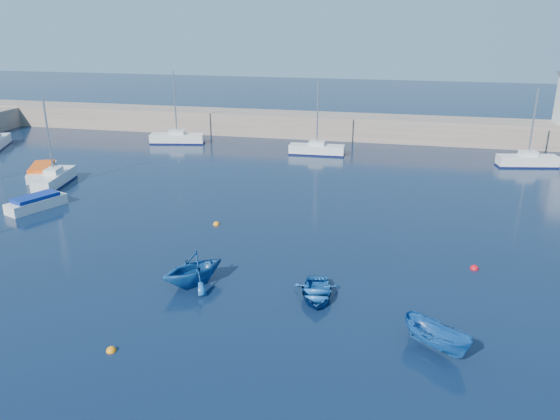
% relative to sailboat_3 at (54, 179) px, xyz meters
% --- Properties ---
extents(ground, '(220.00, 220.00, 0.00)m').
position_rel_sailboat_3_xyz_m(ground, '(18.95, -21.37, -0.60)').
color(ground, '#0C1B35').
rests_on(ground, ground).
extents(back_wall, '(96.00, 4.50, 2.60)m').
position_rel_sailboat_3_xyz_m(back_wall, '(18.95, 24.63, 0.70)').
color(back_wall, gray).
rests_on(back_wall, ground).
extents(sailboat_3, '(2.47, 5.63, 7.33)m').
position_rel_sailboat_3_xyz_m(sailboat_3, '(0.00, 0.00, 0.00)').
color(sailboat_3, silver).
rests_on(sailboat_3, ground).
extents(sailboat_5, '(6.12, 2.74, 7.84)m').
position_rel_sailboat_3_xyz_m(sailboat_5, '(3.55, 17.52, -0.02)').
color(sailboat_5, silver).
rests_on(sailboat_5, ground).
extents(sailboat_6, '(5.64, 1.73, 7.43)m').
position_rel_sailboat_3_xyz_m(sailboat_6, '(19.58, 15.73, -0.05)').
color(sailboat_6, silver).
rests_on(sailboat_6, ground).
extents(sailboat_7, '(5.64, 2.55, 7.32)m').
position_rel_sailboat_3_xyz_m(sailboat_7, '(39.69, 15.41, -0.01)').
color(sailboat_7, silver).
rests_on(sailboat_7, ground).
extents(motorboat_1, '(3.00, 4.47, 1.04)m').
position_rel_sailboat_3_xyz_m(motorboat_1, '(2.17, -5.46, -0.11)').
color(motorboat_1, silver).
rests_on(motorboat_1, ground).
extents(motorboat_2, '(3.74, 5.30, 1.04)m').
position_rel_sailboat_3_xyz_m(motorboat_2, '(-2.83, 2.31, -0.11)').
color(motorboat_2, silver).
rests_on(motorboat_2, ground).
extents(dinghy_center, '(2.80, 3.59, 0.68)m').
position_rel_sailboat_3_xyz_m(dinghy_center, '(24.41, -14.28, -0.26)').
color(dinghy_center, '#16509B').
rests_on(dinghy_center, ground).
extents(dinghy_left, '(4.63, 4.72, 1.89)m').
position_rel_sailboat_3_xyz_m(dinghy_left, '(17.86, -14.26, 0.34)').
color(dinghy_left, '#16509B').
rests_on(dinghy_left, ground).
extents(dinghy_right, '(3.34, 3.06, 1.28)m').
position_rel_sailboat_3_xyz_m(dinghy_right, '(30.10, -17.65, 0.04)').
color(dinghy_right, '#16509B').
rests_on(dinghy_right, ground).
extents(buoy_0, '(0.43, 0.43, 0.43)m').
position_rel_sailboat_3_xyz_m(buoy_0, '(16.70, -20.76, -0.60)').
color(buoy_0, orange).
rests_on(buoy_0, ground).
extents(buoy_1, '(0.48, 0.48, 0.48)m').
position_rel_sailboat_3_xyz_m(buoy_1, '(32.54, -8.97, -0.60)').
color(buoy_1, '#B20D18').
rests_on(buoy_1, ground).
extents(buoy_3, '(0.45, 0.45, 0.45)m').
position_rel_sailboat_3_xyz_m(buoy_3, '(16.14, -5.62, -0.60)').
color(buoy_3, orange).
rests_on(buoy_3, ground).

